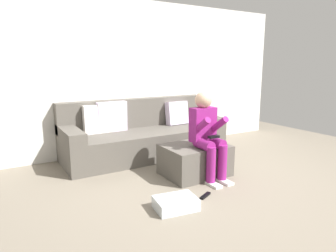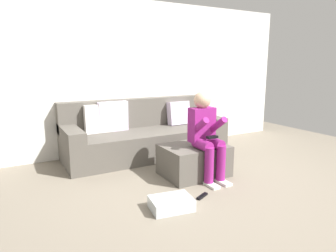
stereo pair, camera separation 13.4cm
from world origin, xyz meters
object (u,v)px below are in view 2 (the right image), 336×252
Objects in this scene: ottoman at (194,160)px; couch_sectional at (144,135)px; storage_bin at (171,203)px; remote_near_ottoman at (202,196)px; person_seated at (206,132)px.

couch_sectional is at bearing 99.94° from ottoman.
couch_sectional is 1.90m from storage_bin.
ottoman is at bearing 38.54° from remote_near_ottoman.
couch_sectional reaches higher than storage_bin.
ottoman is 0.44m from person_seated.
storage_bin is (-0.73, -0.69, -0.14)m from ottoman.
couch_sectional is 6.11× the size of storage_bin.
couch_sectional is 1.76m from remote_near_ottoman.
person_seated reaches higher than couch_sectional.
remote_near_ottoman is at bearing 10.30° from storage_bin.
person_seated is 0.81m from remote_near_ottoman.
couch_sectional is 1.14m from ottoman.
ottoman reaches higher than remote_near_ottoman.
person_seated is 1.08m from storage_bin.
storage_bin is at bearing -136.52° from ottoman.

